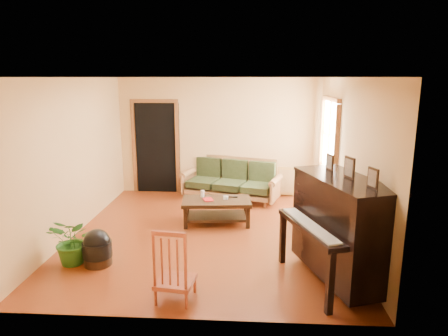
# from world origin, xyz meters

# --- Properties ---
(floor) EXTENTS (5.00, 5.00, 0.00)m
(floor) POSITION_xyz_m (0.00, 0.00, 0.00)
(floor) COLOR #5B200C
(floor) RESTS_ON ground
(doorway) EXTENTS (1.08, 0.16, 2.05)m
(doorway) POSITION_xyz_m (-1.45, 2.48, 1.02)
(doorway) COLOR black
(doorway) RESTS_ON floor
(window) EXTENTS (0.12, 1.36, 1.46)m
(window) POSITION_xyz_m (2.21, 1.30, 1.50)
(window) COLOR white
(window) RESTS_ON right_wall
(sofa) EXTENTS (2.24, 1.45, 0.89)m
(sofa) POSITION_xyz_m (0.28, 1.96, 0.44)
(sofa) COLOR brown
(sofa) RESTS_ON floor
(coffee_table) EXTENTS (1.28, 0.78, 0.45)m
(coffee_table) POSITION_xyz_m (0.10, 0.49, 0.22)
(coffee_table) COLOR black
(coffee_table) RESTS_ON floor
(armchair) EXTENTS (0.96, 0.99, 0.88)m
(armchair) POSITION_xyz_m (1.90, 0.61, 0.44)
(armchair) COLOR brown
(armchair) RESTS_ON floor
(piano) EXTENTS (1.36, 1.77, 1.38)m
(piano) POSITION_xyz_m (1.86, -1.50, 0.69)
(piano) COLOR black
(piano) RESTS_ON floor
(footstool) EXTENTS (0.53, 0.53, 0.39)m
(footstool) POSITION_xyz_m (-1.45, -1.26, 0.19)
(footstool) COLOR black
(footstool) RESTS_ON floor
(red_chair) EXTENTS (0.49, 0.53, 0.93)m
(red_chair) POSITION_xyz_m (-0.19, -2.09, 0.46)
(red_chair) COLOR maroon
(red_chair) RESTS_ON floor
(leaning_frame) EXTENTS (0.51, 0.22, 0.67)m
(leaning_frame) POSITION_xyz_m (1.55, 2.34, 0.33)
(leaning_frame) COLOR gold
(leaning_frame) RESTS_ON floor
(ceramic_crock) EXTENTS (0.23, 0.23, 0.22)m
(ceramic_crock) POSITION_xyz_m (2.02, 2.28, 0.11)
(ceramic_crock) COLOR #324298
(ceramic_crock) RESTS_ON floor
(potted_plant) EXTENTS (0.80, 0.76, 0.70)m
(potted_plant) POSITION_xyz_m (-1.79, -1.27, 0.35)
(potted_plant) COLOR #255E1B
(potted_plant) RESTS_ON floor
(book) EXTENTS (0.23, 0.26, 0.02)m
(book) POSITION_xyz_m (-0.13, 0.41, 0.46)
(book) COLOR #A71616
(book) RESTS_ON coffee_table
(candle) EXTENTS (0.08, 0.08, 0.12)m
(candle) POSITION_xyz_m (-0.17, 0.65, 0.51)
(candle) COLOR silver
(candle) RESTS_ON coffee_table
(glass_jar) EXTENTS (0.11, 0.11, 0.06)m
(glass_jar) POSITION_xyz_m (0.26, 0.52, 0.48)
(glass_jar) COLOR silver
(glass_jar) RESTS_ON coffee_table
(remote) EXTENTS (0.17, 0.07, 0.02)m
(remote) POSITION_xyz_m (0.39, 0.66, 0.46)
(remote) COLOR black
(remote) RESTS_ON coffee_table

